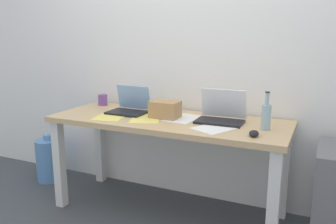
{
  "coord_description": "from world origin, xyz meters",
  "views": [
    {
      "loc": [
        1.04,
        -2.29,
        1.36
      ],
      "look_at": [
        0.0,
        0.0,
        0.79
      ],
      "focal_mm": 37.46,
      "sensor_mm": 36.0,
      "label": 1
    }
  ],
  "objects": [
    {
      "name": "coffee_mug",
      "position": [
        -0.73,
        0.22,
        0.79
      ],
      "size": [
        0.08,
        0.08,
        0.09
      ],
      "primitive_type": "cylinder",
      "color": "#724799",
      "rests_on": "desk"
    },
    {
      "name": "computer_mouse",
      "position": [
        0.67,
        -0.2,
        0.76
      ],
      "size": [
        0.07,
        0.11,
        0.03
      ],
      "primitive_type": "ellipsoid",
      "rotation": [
        0.0,
        0.0,
        0.12
      ],
      "color": "black",
      "rests_on": "desk"
    },
    {
      "name": "beer_bottle",
      "position": [
        0.71,
        -0.02,
        0.84
      ],
      "size": [
        0.06,
        0.06,
        0.25
      ],
      "color": "#99B7C1",
      "rests_on": "desk"
    },
    {
      "name": "cardboard_box",
      "position": [
        -0.03,
        0.02,
        0.81
      ],
      "size": [
        0.21,
        0.16,
        0.13
      ],
      "primitive_type": "cube",
      "rotation": [
        0.0,
        0.0,
        -0.03
      ],
      "color": "tan",
      "rests_on": "desk"
    },
    {
      "name": "paper_sheet_front_left",
      "position": [
        -0.42,
        -0.12,
        0.75
      ],
      "size": [
        0.27,
        0.33,
        0.0
      ],
      "primitive_type": "cube",
      "rotation": [
        0.0,
        0.0,
        0.2
      ],
      "color": "#F4E06B",
      "rests_on": "desk"
    },
    {
      "name": "back_wall",
      "position": [
        0.0,
        0.39,
        1.3
      ],
      "size": [
        5.2,
        0.08,
        2.6
      ],
      "primitive_type": "cube",
      "color": "white",
      "rests_on": "ground"
    },
    {
      "name": "ground_plane",
      "position": [
        0.0,
        0.0,
        0.0
      ],
      "size": [
        8.0,
        8.0,
        0.0
      ],
      "primitive_type": "plane",
      "color": "#42474C"
    },
    {
      "name": "laptop_right",
      "position": [
        0.38,
        0.07,
        0.8
      ],
      "size": [
        0.33,
        0.23,
        0.23
      ],
      "color": "black",
      "rests_on": "desk"
    },
    {
      "name": "desk",
      "position": [
        0.0,
        0.0,
        0.64
      ],
      "size": [
        1.76,
        0.66,
        0.74
      ],
      "color": "tan",
      "rests_on": "ground"
    },
    {
      "name": "paper_yellow_folder",
      "position": [
        -0.15,
        -0.07,
        0.75
      ],
      "size": [
        0.3,
        0.35,
        0.0
      ],
      "primitive_type": "cube",
      "rotation": [
        0.0,
        0.0,
        0.35
      ],
      "color": "#F4E06B",
      "rests_on": "desk"
    },
    {
      "name": "water_cooler_jug",
      "position": [
        -1.27,
        0.09,
        0.2
      ],
      "size": [
        0.25,
        0.25,
        0.44
      ],
      "color": "#598CC6",
      "rests_on": "ground"
    },
    {
      "name": "paper_sheet_near_back",
      "position": [
        0.1,
        0.05,
        0.75
      ],
      "size": [
        0.24,
        0.32,
        0.0
      ],
      "primitive_type": "cube",
      "rotation": [
        0.0,
        0.0,
        -0.11
      ],
      "color": "white",
      "rests_on": "desk"
    },
    {
      "name": "laptop_left",
      "position": [
        -0.36,
        0.05,
        0.79
      ],
      "size": [
        0.3,
        0.24,
        0.21
      ],
      "color": "black",
      "rests_on": "desk"
    },
    {
      "name": "paper_sheet_front_right",
      "position": [
        0.4,
        -0.11,
        0.75
      ],
      "size": [
        0.32,
        0.36,
        0.0
      ],
      "primitive_type": "cube",
      "rotation": [
        0.0,
        0.0,
        -0.46
      ],
      "color": "white",
      "rests_on": "desk"
    }
  ]
}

